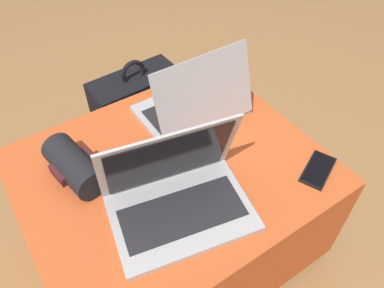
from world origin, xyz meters
name	(u,v)px	position (x,y,z in m)	size (l,w,h in m)	color
ground_plane	(176,242)	(0.00, 0.00, 0.00)	(14.00, 14.00, 0.00)	#9E7042
ottoman	(174,209)	(0.00, 0.00, 0.22)	(0.85, 0.71, 0.43)	maroon
laptop_near	(177,194)	(-0.06, -0.13, 0.49)	(0.40, 0.32, 0.25)	#B7B7BC
laptop_far	(195,104)	(0.18, 0.14, 0.49)	(0.33, 0.24, 0.24)	#B7B7BC
cell_phone	(318,170)	(0.34, -0.25, 0.44)	(0.15, 0.12, 0.01)	black
backpack	(139,120)	(0.11, 0.46, 0.21)	(0.35, 0.21, 0.50)	black
wrist_brace	(74,166)	(-0.24, 0.12, 0.48)	(0.12, 0.21, 0.09)	black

